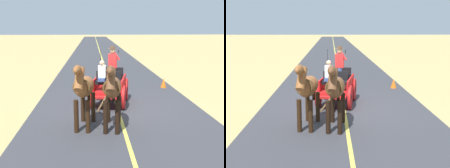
# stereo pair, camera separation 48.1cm
# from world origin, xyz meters

# --- Properties ---
(ground_plane) EXTENTS (200.00, 200.00, 0.00)m
(ground_plane) POSITION_xyz_m (0.00, 0.00, 0.00)
(ground_plane) COLOR tan
(road_surface) EXTENTS (6.77, 160.00, 0.01)m
(road_surface) POSITION_xyz_m (0.00, 0.00, 0.00)
(road_surface) COLOR #38383D
(road_surface) RESTS_ON ground
(road_centre_stripe) EXTENTS (0.12, 160.00, 0.00)m
(road_centre_stripe) POSITION_xyz_m (0.00, 0.00, 0.01)
(road_centre_stripe) COLOR #DBCC4C
(road_centre_stripe) RESTS_ON road_surface
(horse_drawn_carriage) EXTENTS (1.84, 4.51, 2.50)m
(horse_drawn_carriage) POSITION_xyz_m (0.26, -0.50, 0.82)
(horse_drawn_carriage) COLOR red
(horse_drawn_carriage) RESTS_ON ground
(horse_near_side) EXTENTS (0.75, 2.15, 2.21)m
(horse_near_side) POSITION_xyz_m (0.37, 2.57, 1.32)
(horse_near_side) COLOR brown
(horse_near_side) RESTS_ON ground
(horse_off_side) EXTENTS (0.80, 2.15, 2.21)m
(horse_off_side) POSITION_xyz_m (1.27, 2.40, 1.32)
(horse_off_side) COLOR brown
(horse_off_side) RESTS_ON ground
(traffic_cone) EXTENTS (0.32, 0.32, 0.50)m
(traffic_cone) POSITION_xyz_m (-2.86, -3.65, 0.25)
(traffic_cone) COLOR orange
(traffic_cone) RESTS_ON ground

